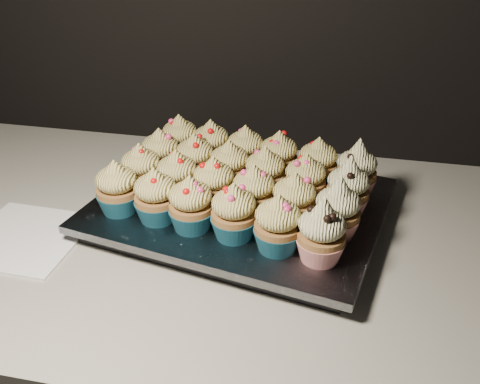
{
  "coord_description": "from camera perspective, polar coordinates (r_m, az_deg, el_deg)",
  "views": [
    {
      "loc": [
        0.24,
        1.05,
        1.36
      ],
      "look_at": [
        0.1,
        1.73,
        0.95
      ],
      "focal_mm": 40.0,
      "sensor_mm": 36.0,
      "label": 1
    }
  ],
  "objects": [
    {
      "name": "cupcake_5",
      "position": [
        0.68,
        8.69,
        -4.37
      ],
      "size": [
        0.06,
        0.06,
        0.1
      ],
      "color": "red",
      "rests_on": "foil_lining"
    },
    {
      "name": "cupcake_19",
      "position": [
        0.91,
        -3.09,
        5.03
      ],
      "size": [
        0.06,
        0.06,
        0.08
      ],
      "color": "#17576E",
      "rests_on": "foil_lining"
    },
    {
      "name": "cupcake_20",
      "position": [
        0.89,
        0.57,
        4.39
      ],
      "size": [
        0.06,
        0.06,
        0.08
      ],
      "color": "#17576E",
      "rests_on": "foil_lining"
    },
    {
      "name": "cupcake_13",
      "position": [
        0.86,
        -4.82,
        3.44
      ],
      "size": [
        0.06,
        0.06,
        0.08
      ],
      "color": "#17576E",
      "rests_on": "foil_lining"
    },
    {
      "name": "cupcake_0",
      "position": [
        0.79,
        -12.96,
        0.35
      ],
      "size": [
        0.06,
        0.06,
        0.08
      ],
      "color": "#17576E",
      "rests_on": "foil_lining"
    },
    {
      "name": "cupcake_2",
      "position": [
        0.74,
        -5.25,
        -1.4
      ],
      "size": [
        0.06,
        0.06,
        0.08
      ],
      "color": "#17576E",
      "rests_on": "foil_lining"
    },
    {
      "name": "baking_tray",
      "position": [
        0.83,
        -0.0,
        -2.33
      ],
      "size": [
        0.44,
        0.37,
        0.02
      ],
      "primitive_type": "cube",
      "rotation": [
        0.0,
        0.0,
        -0.19
      ],
      "color": "black",
      "rests_on": "worktop"
    },
    {
      "name": "cupcake_23",
      "position": [
        0.84,
        12.33,
        2.25
      ],
      "size": [
        0.06,
        0.06,
        0.1
      ],
      "color": "red",
      "rests_on": "foil_lining"
    },
    {
      "name": "cupcake_15",
      "position": [
        0.82,
        2.66,
        1.94
      ],
      "size": [
        0.06,
        0.06,
        0.08
      ],
      "color": "#17576E",
      "rests_on": "foil_lining"
    },
    {
      "name": "cupcake_18",
      "position": [
        0.93,
        -6.41,
        5.58
      ],
      "size": [
        0.06,
        0.06,
        0.08
      ],
      "color": "#17576E",
      "rests_on": "foil_lining"
    },
    {
      "name": "cupcake_1",
      "position": [
        0.76,
        -8.96,
        -0.5
      ],
      "size": [
        0.06,
        0.06,
        0.08
      ],
      "color": "#17576E",
      "rests_on": "foil_lining"
    },
    {
      "name": "cupcake_7",
      "position": [
        0.81,
        -6.71,
        1.57
      ],
      "size": [
        0.06,
        0.06,
        0.08
      ],
      "color": "#17576E",
      "rests_on": "foil_lining"
    },
    {
      "name": "cupcake_8",
      "position": [
        0.79,
        -2.82,
        0.8
      ],
      "size": [
        0.06,
        0.06,
        0.08
      ],
      "color": "#17576E",
      "rests_on": "foil_lining"
    },
    {
      "name": "cupcake_12",
      "position": [
        0.88,
        -8.46,
        4.0
      ],
      "size": [
        0.06,
        0.06,
        0.08
      ],
      "color": "#17576E",
      "rests_on": "foil_lining"
    },
    {
      "name": "cupcake_11",
      "position": [
        0.73,
        10.36,
        -1.94
      ],
      "size": [
        0.06,
        0.06,
        0.1
      ],
      "color": "red",
      "rests_on": "foil_lining"
    },
    {
      "name": "cupcake_3",
      "position": [
        0.72,
        -0.68,
        -2.28
      ],
      "size": [
        0.06,
        0.06,
        0.08
      ],
      "color": "#17576E",
      "rests_on": "foil_lining"
    },
    {
      "name": "cupcake_21",
      "position": [
        0.87,
        4.14,
        3.74
      ],
      "size": [
        0.06,
        0.06,
        0.08
      ],
      "color": "#17576E",
      "rests_on": "foil_lining"
    },
    {
      "name": "cupcake_22",
      "position": [
        0.85,
        8.26,
        2.98
      ],
      "size": [
        0.06,
        0.06,
        0.08
      ],
      "color": "#17576E",
      "rests_on": "foil_lining"
    },
    {
      "name": "cupcake_14",
      "position": [
        0.84,
        -1.14,
        2.7
      ],
      "size": [
        0.06,
        0.06,
        0.08
      ],
      "color": "#17576E",
      "rests_on": "foil_lining"
    },
    {
      "name": "cupcake_4",
      "position": [
        0.7,
        4.04,
        -3.54
      ],
      "size": [
        0.06,
        0.06,
        0.08
      ],
      "color": "#17576E",
      "rests_on": "foil_lining"
    },
    {
      "name": "cupcake_6",
      "position": [
        0.84,
        -10.47,
        2.27
      ],
      "size": [
        0.06,
        0.06,
        0.08
      ],
      "color": "#17576E",
      "rests_on": "foil_lining"
    },
    {
      "name": "cupcake_9",
      "position": [
        0.76,
        1.45,
        -0.11
      ],
      "size": [
        0.06,
        0.06,
        0.08
      ],
      "color": "#17576E",
      "rests_on": "foil_lining"
    },
    {
      "name": "worktop",
      "position": [
        0.84,
        -6.81,
        -4.48
      ],
      "size": [
        2.44,
        0.64,
        0.04
      ],
      "primitive_type": "cube",
      "color": "beige",
      "rests_on": "cabinet"
    },
    {
      "name": "napkin",
      "position": [
        0.85,
        -21.96,
        -4.55
      ],
      "size": [
        0.17,
        0.17,
        0.0
      ],
      "primitive_type": "cube",
      "rotation": [
        0.0,
        0.0,
        -0.03
      ],
      "color": "white",
      "rests_on": "worktop"
    },
    {
      "name": "foil_lining",
      "position": [
        0.82,
        -0.0,
        -1.33
      ],
      "size": [
        0.48,
        0.4,
        0.01
      ],
      "primitive_type": "cube",
      "rotation": [
        0.0,
        0.0,
        -0.19
      ],
      "color": "silver",
      "rests_on": "baking_tray"
    },
    {
      "name": "cupcake_17",
      "position": [
        0.79,
        11.42,
        0.31
      ],
      "size": [
        0.06,
        0.06,
        0.1
      ],
      "color": "red",
      "rests_on": "foil_lining"
    },
    {
      "name": "cupcake_10",
      "position": [
        0.75,
        5.76,
        -1.0
      ],
      "size": [
        0.06,
        0.06,
        0.08
      ],
      "color": "#17576E",
      "rests_on": "foil_lining"
    },
    {
      "name": "cupcake_16",
      "position": [
        0.8,
        6.95,
        1.16
      ],
      "size": [
        0.06,
        0.06,
        0.08
      ],
      "color": "#17576E",
      "rests_on": "foil_lining"
    }
  ]
}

